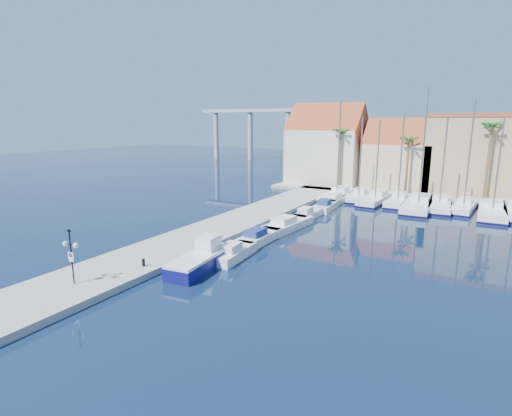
{
  "coord_description": "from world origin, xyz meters",
  "views": [
    {
      "loc": [
        13.72,
        -18.51,
        10.84
      ],
      "look_at": [
        -4.38,
        12.95,
        3.0
      ],
      "focal_mm": 28.0,
      "sensor_mm": 36.0,
      "label": 1
    }
  ],
  "objects": [
    {
      "name": "palm_1",
      "position": [
        4.0,
        42.0,
        8.14
      ],
      "size": [
        2.6,
        2.6,
        9.15
      ],
      "color": "brown",
      "rests_on": "shore_north"
    },
    {
      "name": "motorboat_west_4",
      "position": [
        -3.2,
        28.46,
        0.51
      ],
      "size": [
        2.37,
        6.08,
        1.4
      ],
      "rotation": [
        0.0,
        0.0,
        0.08
      ],
      "color": "white",
      "rests_on": "ground"
    },
    {
      "name": "building_0",
      "position": [
        -10.0,
        47.0,
        6.52
      ],
      "size": [
        12.3,
        9.0,
        13.5
      ],
      "color": "beige",
      "rests_on": "shore_north"
    },
    {
      "name": "sailboat_5",
      "position": [
        9.21,
        36.25,
        0.57
      ],
      "size": [
        3.39,
        9.87,
        11.4
      ],
      "rotation": [
        0.0,
        0.0,
        0.09
      ],
      "color": "white",
      "rests_on": "ground"
    },
    {
      "name": "motorboat_west_0",
      "position": [
        -3.15,
        7.21,
        0.51
      ],
      "size": [
        2.05,
        5.29,
        1.4
      ],
      "rotation": [
        0.0,
        0.0,
        0.08
      ],
      "color": "white",
      "rests_on": "ground"
    },
    {
      "name": "bollard",
      "position": [
        -7.19,
        1.34,
        0.78
      ],
      "size": [
        0.22,
        0.22,
        0.56
      ],
      "primitive_type": "cylinder",
      "color": "black",
      "rests_on": "quay_west"
    },
    {
      "name": "motorboat_west_2",
      "position": [
        -3.38,
        17.63,
        0.51
      ],
      "size": [
        3.02,
        7.47,
        1.4
      ],
      "rotation": [
        0.0,
        0.0,
        -0.1
      ],
      "color": "white",
      "rests_on": "ground"
    },
    {
      "name": "viaduct",
      "position": [
        -39.07,
        82.0,
        10.25
      ],
      "size": [
        48.0,
        2.2,
        14.45
      ],
      "color": "#9E9E99",
      "rests_on": "ground"
    },
    {
      "name": "ground",
      "position": [
        0.0,
        0.0,
        0.0
      ],
      "size": [
        260.0,
        260.0,
        0.0
      ],
      "primitive_type": "plane",
      "color": "black",
      "rests_on": "ground"
    },
    {
      "name": "motorboat_west_1",
      "position": [
        -3.61,
        12.07,
        0.51
      ],
      "size": [
        1.92,
        5.92,
        1.4
      ],
      "rotation": [
        0.0,
        0.0,
        -0.01
      ],
      "color": "white",
      "rests_on": "ground"
    },
    {
      "name": "palm_0",
      "position": [
        -6.0,
        42.0,
        9.08
      ],
      "size": [
        2.6,
        2.6,
        10.15
      ],
      "color": "brown",
      "rests_on": "shore_north"
    },
    {
      "name": "sailboat_2",
      "position": [
        1.31,
        36.06,
        0.57
      ],
      "size": [
        3.18,
        9.75,
        11.14
      ],
      "rotation": [
        0.0,
        0.0,
        -0.07
      ],
      "color": "white",
      "rests_on": "ground"
    },
    {
      "name": "building_2",
      "position": [
        13.0,
        48.0,
        6.26
      ],
      "size": [
        14.2,
        10.2,
        11.5
      ],
      "color": "tan",
      "rests_on": "shore_north"
    },
    {
      "name": "motorboat_west_3",
      "position": [
        -3.34,
        22.83,
        0.51
      ],
      "size": [
        1.78,
        5.47,
        1.4
      ],
      "rotation": [
        0.0,
        0.0,
        0.01
      ],
      "color": "white",
      "rests_on": "ground"
    },
    {
      "name": "sailboat_1",
      "position": [
        -1.32,
        37.0,
        0.6
      ],
      "size": [
        2.84,
        8.31,
        11.51
      ],
      "rotation": [
        0.0,
        0.0,
        0.08
      ],
      "color": "white",
      "rests_on": "ground"
    },
    {
      "name": "sailboat_7",
      "position": [
        15.04,
        35.37,
        0.56
      ],
      "size": [
        2.95,
        11.14,
        11.38
      ],
      "rotation": [
        0.0,
        0.0,
        -0.0
      ],
      "color": "white",
      "rests_on": "ground"
    },
    {
      "name": "shore_north",
      "position": [
        10.0,
        48.0,
        0.25
      ],
      "size": [
        54.0,
        16.0,
        0.5
      ],
      "primitive_type": "cube",
      "color": "gray",
      "rests_on": "ground"
    },
    {
      "name": "motorboat_west_5",
      "position": [
        -3.54,
        33.37,
        0.51
      ],
      "size": [
        2.49,
        6.73,
        1.4
      ],
      "rotation": [
        0.0,
        0.0,
        -0.06
      ],
      "color": "white",
      "rests_on": "ground"
    },
    {
      "name": "fishing_boat",
      "position": [
        -4.09,
        4.19,
        0.75
      ],
      "size": [
        2.81,
        6.62,
        2.25
      ],
      "rotation": [
        0.0,
        0.0,
        0.11
      ],
      "color": "#0F0F59",
      "rests_on": "ground"
    },
    {
      "name": "building_1",
      "position": [
        2.0,
        47.0,
        5.3
      ],
      "size": [
        10.3,
        8.0,
        11.0
      ],
      "color": "tan",
      "rests_on": "shore_north"
    },
    {
      "name": "quay_west",
      "position": [
        -9.0,
        13.5,
        0.25
      ],
      "size": [
        6.0,
        77.0,
        0.5
      ],
      "primitive_type": "cube",
      "color": "gray",
      "rests_on": "ground"
    },
    {
      "name": "sailboat_0",
      "position": [
        -4.16,
        36.35,
        0.61
      ],
      "size": [
        2.94,
        9.76,
        13.62
      ],
      "rotation": [
        0.0,
        0.0,
        -0.04
      ],
      "color": "white",
      "rests_on": "ground"
    },
    {
      "name": "sailboat_4",
      "position": [
        6.93,
        35.16,
        0.59
      ],
      "size": [
        3.4,
        12.0,
        14.91
      ],
      "rotation": [
        0.0,
        0.0,
        0.02
      ],
      "color": "white",
      "rests_on": "ground"
    },
    {
      "name": "motorboat_west_6",
      "position": [
        -3.81,
        37.04,
        0.51
      ],
      "size": [
        2.16,
        5.52,
        1.4
      ],
      "rotation": [
        0.0,
        0.0,
        0.08
      ],
      "color": "white",
      "rests_on": "ground"
    },
    {
      "name": "palm_2",
      "position": [
        14.0,
        42.0,
        10.02
      ],
      "size": [
        2.6,
        2.6,
        11.15
      ],
      "color": "brown",
      "rests_on": "shore_north"
    },
    {
      "name": "lamp_post",
      "position": [
        -8.77,
        -3.26,
        2.91
      ],
      "size": [
        1.24,
        0.43,
        3.67
      ],
      "rotation": [
        0.0,
        0.0,
        0.11
      ],
      "color": "black",
      "rests_on": "quay_west"
    },
    {
      "name": "sailboat_6",
      "position": [
        12.02,
        36.19,
        0.64
      ],
      "size": [
        2.86,
        8.44,
        13.41
      ],
      "rotation": [
        0.0,
        0.0,
        -0.08
      ],
      "color": "white",
      "rests_on": "ground"
    },
    {
      "name": "sailboat_3",
      "position": [
        4.22,
        36.13,
        0.61
      ],
      "size": [
        2.38,
        8.31,
        11.95
      ],
      "rotation": [
        0.0,
        0.0,
        -0.02
      ],
      "color": "white",
      "rests_on": "ground"
    }
  ]
}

